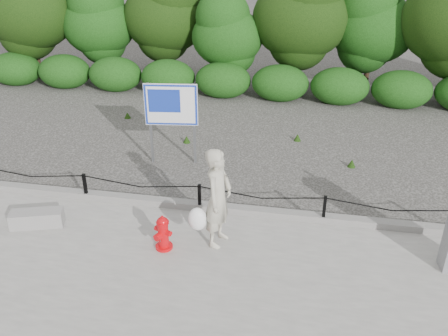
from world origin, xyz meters
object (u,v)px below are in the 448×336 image
concrete_block (37,218)px  advertising_sign (171,108)px  fire_hydrant (163,233)px  pedestrian (217,199)px

concrete_block → advertising_sign: 3.99m
fire_hydrant → concrete_block: 2.66m
fire_hydrant → concrete_block: bearing=-161.2°
advertising_sign → fire_hydrant: bearing=-84.1°
fire_hydrant → pedestrian: size_ratio=0.36×
fire_hydrant → pedestrian: (0.92, 0.37, 0.59)m
pedestrian → concrete_block: bearing=104.0°
advertising_sign → pedestrian: bearing=-68.8°
pedestrian → fire_hydrant: bearing=123.9°
pedestrian → advertising_sign: bearing=40.8°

